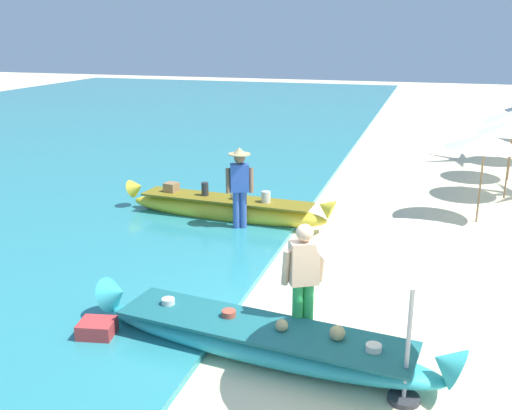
# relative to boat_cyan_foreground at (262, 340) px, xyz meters

# --- Properties ---
(ground_plane) EXTENTS (80.00, 80.00, 0.00)m
(ground_plane) POSITION_rel_boat_cyan_foreground_xyz_m (0.52, 0.73, -0.24)
(ground_plane) COLOR beige
(boat_cyan_foreground) EXTENTS (4.87, 1.38, 0.74)m
(boat_cyan_foreground) POSITION_rel_boat_cyan_foreground_xyz_m (0.00, 0.00, 0.00)
(boat_cyan_foreground) COLOR #33B2BC
(boat_cyan_foreground) RESTS_ON ground
(boat_yellow_midground) EXTENTS (4.76, 0.96, 0.82)m
(boat_yellow_midground) POSITION_rel_boat_cyan_foreground_xyz_m (-2.25, 4.98, 0.05)
(boat_yellow_midground) COLOR yellow
(boat_yellow_midground) RESTS_ON ground
(person_vendor_hatted) EXTENTS (0.58, 0.44, 1.75)m
(person_vendor_hatted) POSITION_rel_boat_cyan_foreground_xyz_m (-1.74, 4.42, 0.77)
(person_vendor_hatted) COLOR #3D5BA8
(person_vendor_hatted) RESTS_ON ground
(person_tourist_customer) EXTENTS (0.58, 0.43, 1.67)m
(person_tourist_customer) POSITION_rel_boat_cyan_foreground_xyz_m (0.42, 0.43, 0.70)
(person_tourist_customer) COLOR green
(person_tourist_customer) RESTS_ON ground
(patio_umbrella_large) EXTENTS (2.04, 2.04, 2.13)m
(patio_umbrella_large) POSITION_rel_boat_cyan_foreground_xyz_m (1.77, -0.43, 1.71)
(patio_umbrella_large) COLOR #B7B7BC
(patio_umbrella_large) RESTS_ON ground
(parasol_row_0) EXTENTS (1.60, 1.60, 1.91)m
(parasol_row_0) POSITION_rel_boat_cyan_foreground_xyz_m (2.90, 6.51, 1.51)
(parasol_row_0) COLOR #8E6B47
(parasol_row_0) RESTS_ON ground
(cooler_box) EXTENTS (0.52, 0.47, 0.30)m
(cooler_box) POSITION_rel_boat_cyan_foreground_xyz_m (-2.18, -0.27, -0.09)
(cooler_box) COLOR #C63838
(cooler_box) RESTS_ON ground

